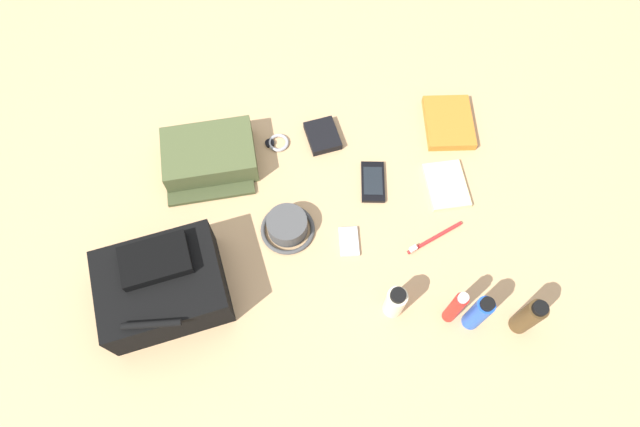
# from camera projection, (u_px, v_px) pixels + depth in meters

# --- Properties ---
(ground_plane) EXTENTS (2.64, 2.02, 0.02)m
(ground_plane) POSITION_uv_depth(u_px,v_px,m) (320.00, 221.00, 1.51)
(ground_plane) COLOR tan
(ground_plane) RESTS_ON ground
(backpack) EXTENTS (0.35, 0.30, 0.16)m
(backpack) POSITION_uv_depth(u_px,v_px,m) (163.00, 286.00, 1.35)
(backpack) COLOR black
(backpack) RESTS_ON ground_plane
(toiletry_pouch) EXTENTS (0.28, 0.24, 0.08)m
(toiletry_pouch) POSITION_uv_depth(u_px,v_px,m) (210.00, 156.00, 1.55)
(toiletry_pouch) COLOR #47512D
(toiletry_pouch) RESTS_ON ground_plane
(bucket_hat) EXTENTS (0.15, 0.15, 0.06)m
(bucket_hat) POSITION_uv_depth(u_px,v_px,m) (287.00, 226.00, 1.47)
(bucket_hat) COLOR #444444
(bucket_hat) RESTS_ON ground_plane
(cologne_bottle) EXTENTS (0.05, 0.05, 0.16)m
(cologne_bottle) POSITION_uv_depth(u_px,v_px,m) (529.00, 317.00, 1.31)
(cologne_bottle) COLOR #473319
(cologne_bottle) RESTS_ON ground_plane
(deodorant_spray) EXTENTS (0.04, 0.04, 0.17)m
(deodorant_spray) POSITION_uv_depth(u_px,v_px,m) (478.00, 313.00, 1.31)
(deodorant_spray) COLOR blue
(deodorant_spray) RESTS_ON ground_plane
(sunscreen_spray) EXTENTS (0.03, 0.03, 0.17)m
(sunscreen_spray) POSITION_uv_depth(u_px,v_px,m) (455.00, 307.00, 1.31)
(sunscreen_spray) COLOR red
(sunscreen_spray) RESTS_ON ground_plane
(lotion_bottle) EXTENTS (0.05, 0.05, 0.12)m
(lotion_bottle) POSITION_uv_depth(u_px,v_px,m) (395.00, 302.00, 1.34)
(lotion_bottle) COLOR beige
(lotion_bottle) RESTS_ON ground_plane
(paperback_novel) EXTENTS (0.15, 0.19, 0.03)m
(paperback_novel) POSITION_uv_depth(u_px,v_px,m) (449.00, 123.00, 1.63)
(paperback_novel) COLOR orange
(paperback_novel) RESTS_ON ground_plane
(cell_phone) EXTENTS (0.08, 0.13, 0.01)m
(cell_phone) POSITION_uv_depth(u_px,v_px,m) (373.00, 182.00, 1.55)
(cell_phone) COLOR black
(cell_phone) RESTS_ON ground_plane
(media_player) EXTENTS (0.05, 0.08, 0.01)m
(media_player) POSITION_uv_depth(u_px,v_px,m) (349.00, 241.00, 1.47)
(media_player) COLOR #B7B7BC
(media_player) RESTS_ON ground_plane
(wristwatch) EXTENTS (0.07, 0.06, 0.01)m
(wristwatch) POSITION_uv_depth(u_px,v_px,m) (277.00, 143.00, 1.60)
(wristwatch) COLOR #99999E
(wristwatch) RESTS_ON ground_plane
(toothbrush) EXTENTS (0.16, 0.09, 0.02)m
(toothbrush) POSITION_uv_depth(u_px,v_px,m) (432.00, 239.00, 1.47)
(toothbrush) COLOR red
(toothbrush) RESTS_ON ground_plane
(wallet) EXTENTS (0.11, 0.13, 0.02)m
(wallet) POSITION_uv_depth(u_px,v_px,m) (323.00, 136.00, 1.61)
(wallet) COLOR black
(wallet) RESTS_ON ground_plane
(notepad) EXTENTS (0.12, 0.16, 0.02)m
(notepad) POSITION_uv_depth(u_px,v_px,m) (446.00, 185.00, 1.54)
(notepad) COLOR beige
(notepad) RESTS_ON ground_plane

